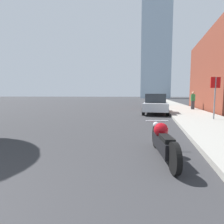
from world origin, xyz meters
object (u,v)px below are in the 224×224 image
pedestrian (193,100)px  motorcycle (163,141)px  parked_car_red (153,99)px  parked_car_black (155,100)px  stop_sign (215,91)px  parked_car_silver (155,104)px

pedestrian → motorcycle: bearing=-104.0°
motorcycle → parked_car_red: parked_car_red is taller
parked_car_black → stop_sign: (3.16, -14.63, 0.92)m
parked_car_silver → stop_sign: size_ratio=1.82×
parked_car_red → stop_sign: 25.90m
motorcycle → parked_car_silver: bearing=80.0°
motorcycle → pedestrian: 14.37m
motorcycle → parked_car_silver: size_ratio=0.55×
parked_car_silver → parked_car_red: bearing=91.1°
motorcycle → parked_car_black: size_ratio=0.52×
parked_car_red → stop_sign: stop_sign is taller
parked_car_silver → parked_car_black: bearing=90.3°
pedestrian → stop_sign: bearing=-92.9°
motorcycle → parked_car_silver: parked_car_silver is taller
motorcycle → pedestrian: size_ratio=1.39×
parked_car_black → motorcycle: bearing=-87.8°
parked_car_black → pedestrian: pedestrian is taller
stop_sign → pedestrian: bearing=87.1°
motorcycle → parked_car_red: 32.22m
parked_car_silver → pedestrian: size_ratio=2.53×
motorcycle → pedestrian: (3.47, 13.93, 0.62)m
parked_car_red → pedestrian: size_ratio=2.69×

